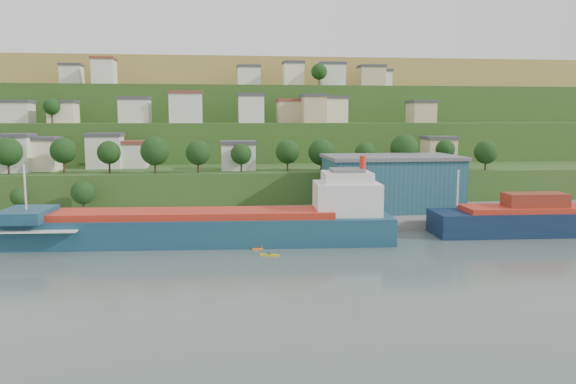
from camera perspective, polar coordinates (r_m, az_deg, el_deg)
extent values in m
plane|color=#475650|center=(99.80, -4.56, -6.12)|extent=(500.00, 500.00, 0.00)
cube|color=slate|center=(129.29, 3.85, -2.97)|extent=(220.00, 26.00, 4.00)
cube|color=#284719|center=(154.77, -5.38, -1.25)|extent=(260.00, 32.00, 20.00)
cube|color=#284719|center=(184.47, -5.61, 0.16)|extent=(280.00, 32.00, 44.00)
cube|color=#284719|center=(214.26, -5.78, 1.18)|extent=(300.00, 32.00, 70.00)
cube|color=olive|center=(287.92, -6.05, 2.79)|extent=(360.00, 120.00, 96.00)
cube|color=silver|center=(156.78, -25.79, 3.44)|extent=(7.10, 7.69, 8.78)
cube|color=#3F3F44|center=(156.57, -25.89, 5.21)|extent=(7.70, 8.29, 0.90)
cube|color=#F5E7B9|center=(158.32, -23.61, 3.42)|extent=(7.65, 7.98, 7.84)
cube|color=#3F3F44|center=(158.12, -23.70, 5.00)|extent=(8.25, 8.58, 0.90)
cube|color=silver|center=(159.98, -18.07, 3.85)|extent=(8.97, 7.13, 8.62)
cube|color=#3F3F44|center=(159.78, -18.14, 5.56)|extent=(9.57, 7.73, 0.90)
cube|color=silver|center=(160.47, -15.64, 3.58)|extent=(8.63, 8.15, 6.49)
cube|color=brown|center=(160.27, -15.68, 4.89)|extent=(9.23, 8.75, 0.90)
cube|color=silver|center=(147.67, -5.09, 3.55)|extent=(8.75, 7.72, 6.72)
cube|color=#3F3F44|center=(147.46, -5.11, 5.03)|extent=(9.35, 8.32, 0.90)
cube|color=tan|center=(170.82, 15.05, 3.97)|extent=(8.44, 7.84, 7.38)
cube|color=#3F3F44|center=(170.64, 15.09, 5.35)|extent=(9.04, 8.44, 0.90)
cube|color=silver|center=(196.26, -25.76, 7.24)|extent=(8.52, 7.74, 6.18)
cube|color=#3F3F44|center=(196.32, -25.82, 8.27)|extent=(9.12, 8.34, 0.90)
cube|color=#F5E7B9|center=(190.80, -21.86, 7.45)|extent=(8.04, 7.96, 6.14)
cube|color=#3F3F44|center=(190.87, -21.91, 8.51)|extent=(8.64, 8.56, 0.90)
cube|color=silver|center=(182.55, -15.27, 7.91)|extent=(9.08, 8.56, 7.19)
cube|color=#3F3F44|center=(182.64, -15.32, 9.18)|extent=(9.68, 9.16, 0.90)
cube|color=silver|center=(177.96, -10.33, 8.34)|extent=(9.70, 8.72, 8.88)
cube|color=brown|center=(178.11, -10.36, 9.91)|extent=(10.30, 9.32, 0.90)
cube|color=silver|center=(180.98, -3.79, 8.35)|extent=(7.88, 7.52, 8.41)
cube|color=#3F3F44|center=(181.11, -3.80, 9.83)|extent=(8.48, 8.12, 0.90)
cube|color=tan|center=(185.45, 0.10, 8.11)|extent=(7.53, 7.45, 6.87)
cube|color=brown|center=(185.54, 0.10, 9.31)|extent=(8.13, 8.05, 0.90)
cube|color=tan|center=(180.52, 2.59, 8.33)|extent=(7.14, 8.91, 8.18)
cube|color=#3F3F44|center=(180.64, 2.60, 9.77)|extent=(7.74, 9.51, 0.90)
cube|color=#F5E7B9|center=(187.62, 4.33, 8.23)|extent=(9.98, 8.85, 7.81)
cube|color=#3F3F44|center=(187.73, 4.35, 9.56)|extent=(10.58, 9.45, 0.90)
cube|color=tan|center=(193.03, 13.37, 7.83)|extent=(7.63, 8.89, 6.45)
cube|color=#3F3F44|center=(193.10, 13.40, 8.92)|extent=(8.23, 9.49, 0.90)
cube|color=tan|center=(194.72, 13.35, 7.80)|extent=(7.67, 7.66, 6.28)
cube|color=brown|center=(194.78, 13.39, 8.85)|extent=(8.27, 8.26, 0.90)
cube|color=silver|center=(225.42, -21.11, 10.89)|extent=(7.31, 7.16, 7.44)
cube|color=#3F3F44|center=(225.74, -21.16, 11.95)|extent=(7.91, 7.76, 0.90)
cube|color=silver|center=(213.30, -18.16, 11.43)|extent=(7.42, 8.75, 8.88)
cube|color=brown|center=(213.72, -18.22, 12.74)|extent=(8.02, 9.35, 0.90)
cube|color=silver|center=(217.35, -4.00, 11.51)|extent=(8.43, 7.33, 7.43)
cube|color=#3F3F44|center=(217.69, -4.01, 12.60)|extent=(9.03, 7.93, 0.90)
cube|color=#F5E7B9|center=(212.81, 0.54, 11.75)|extent=(7.26, 7.04, 8.45)
cube|color=#3F3F44|center=(213.21, 0.54, 13.00)|extent=(7.86, 7.64, 0.90)
cube|color=silver|center=(217.82, 4.49, 11.64)|extent=(9.14, 7.53, 8.49)
cube|color=#3F3F44|center=(218.22, 4.51, 12.86)|extent=(9.74, 8.13, 0.90)
cube|color=tan|center=(222.96, 8.46, 11.39)|extent=(9.40, 7.69, 7.80)
cube|color=#3F3F44|center=(223.31, 8.48, 12.51)|extent=(10.00, 8.29, 0.90)
cube|color=silver|center=(226.10, 9.36, 11.14)|extent=(7.19, 8.36, 6.37)
cube|color=#3F3F44|center=(226.36, 9.38, 12.06)|extent=(7.79, 8.96, 0.90)
cylinder|color=#382619|center=(151.32, -26.52, 2.30)|extent=(0.50, 0.50, 3.63)
sphere|color=black|center=(151.08, -26.60, 3.69)|extent=(6.83, 6.83, 6.83)
cylinder|color=#382619|center=(148.38, -21.80, 2.51)|extent=(0.50, 0.50, 3.89)
sphere|color=black|center=(148.14, -21.87, 3.93)|extent=(6.27, 6.27, 6.27)
cylinder|color=#382619|center=(145.04, -17.68, 2.53)|extent=(0.50, 0.50, 3.55)
sphere|color=black|center=(144.81, -17.73, 3.84)|extent=(5.71, 5.71, 5.71)
cylinder|color=#382619|center=(140.94, -13.34, 2.57)|extent=(0.50, 0.50, 3.66)
sphere|color=black|center=(140.68, -13.38, 4.09)|extent=(6.99, 6.99, 6.99)
cylinder|color=#382619|center=(140.93, -9.10, 2.60)|extent=(0.50, 0.50, 3.32)
sphere|color=black|center=(140.69, -9.13, 3.96)|extent=(6.08, 6.08, 6.08)
cylinder|color=#382619|center=(142.02, -4.77, 2.66)|extent=(0.50, 0.50, 3.10)
sphere|color=black|center=(141.80, -4.78, 3.87)|extent=(5.26, 5.26, 5.26)
cylinder|color=#382619|center=(143.75, -0.05, 2.79)|extent=(0.50, 0.50, 3.30)
sphere|color=black|center=(143.52, -0.05, 4.11)|extent=(6.12, 6.12, 6.12)
cylinder|color=#382619|center=(145.70, 3.40, 2.76)|extent=(0.50, 0.50, 2.90)
sphere|color=black|center=(145.47, 3.42, 4.06)|extent=(6.78, 6.78, 6.78)
cylinder|color=#382619|center=(145.81, 7.85, 2.77)|extent=(0.50, 0.50, 3.24)
sphere|color=black|center=(145.60, 7.87, 3.99)|extent=(5.37, 5.37, 5.37)
cylinder|color=#382619|center=(148.66, 11.69, 2.90)|extent=(0.50, 0.50, 3.85)
sphere|color=black|center=(148.41, 11.73, 4.39)|extent=(7.17, 7.17, 7.17)
cylinder|color=#382619|center=(154.54, 15.64, 2.96)|extent=(0.50, 0.50, 3.93)
sphere|color=black|center=(154.33, 15.69, 4.20)|extent=(5.08, 5.08, 5.08)
cylinder|color=#382619|center=(155.75, 19.42, 2.67)|extent=(0.50, 0.50, 3.00)
sphere|color=black|center=(155.53, 19.47, 3.84)|extent=(6.08, 6.08, 6.08)
cylinder|color=#382619|center=(208.53, 3.17, 11.17)|extent=(0.50, 0.50, 3.68)
sphere|color=black|center=(208.78, 3.18, 12.12)|extent=(5.85, 5.85, 5.85)
cylinder|color=#382619|center=(191.15, -4.00, 7.53)|extent=(0.50, 0.50, 3.22)
sphere|color=black|center=(191.17, -4.01, 8.43)|extent=(5.11, 5.11, 5.11)
cylinder|color=#382619|center=(186.53, -22.85, 7.03)|extent=(0.50, 0.50, 3.63)
sphere|color=black|center=(186.56, -22.90, 8.01)|extent=(4.99, 4.99, 4.99)
cylinder|color=#382619|center=(218.36, 5.17, 11.00)|extent=(0.50, 0.50, 3.78)
sphere|color=black|center=(218.60, 5.18, 11.88)|extent=(5.38, 5.38, 5.38)
cube|color=#14324B|center=(107.42, -8.60, -4.36)|extent=(71.94, 15.52, 7.14)
cube|color=#B62918|center=(106.74, -9.74, -2.18)|extent=(53.49, 12.37, 1.22)
cube|color=#14324B|center=(112.20, -25.01, -2.10)|extent=(8.82, 11.69, 2.04)
cube|color=silver|center=(108.86, 5.98, -0.62)|extent=(12.83, 10.92, 6.12)
cube|color=silver|center=(108.36, 6.01, 1.52)|extent=(9.66, 8.70, 2.04)
cube|color=#595B5E|center=(108.23, 6.02, 2.21)|extent=(6.48, 6.48, 0.61)
cylinder|color=#B62918|center=(108.84, 7.60, 2.87)|extent=(1.30, 1.30, 3.06)
cylinder|color=silver|center=(111.53, -25.16, 0.49)|extent=(0.39, 0.39, 8.16)
cube|color=silver|center=(111.65, -23.46, -3.23)|extent=(14.95, 12.37, 0.25)
cube|color=#B62918|center=(128.66, 26.93, -1.45)|extent=(45.63, 10.37, 1.03)
cylinder|color=silver|center=(116.19, 16.87, 0.42)|extent=(0.34, 0.34, 7.21)
cube|color=maroon|center=(124.03, 23.81, -0.72)|extent=(12.57, 5.67, 2.68)
cube|color=#1E4B5A|center=(134.86, 10.42, 0.79)|extent=(30.14, 18.23, 12.00)
cube|color=#595B5E|center=(134.28, 10.48, 3.51)|extent=(31.14, 19.23, 0.80)
cube|color=silver|center=(126.22, -26.03, -3.24)|extent=(4.34, 2.61, 0.81)
cube|color=orange|center=(101.94, -2.77, -5.74)|extent=(3.36, 1.65, 0.25)
sphere|color=#3F3F44|center=(101.84, -2.78, -5.51)|extent=(0.59, 0.59, 0.59)
cube|color=yellow|center=(97.06, -1.88, -6.42)|extent=(3.29, 1.59, 0.25)
sphere|color=#3F3F44|center=(96.96, -1.88, -6.18)|extent=(0.57, 0.57, 0.57)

